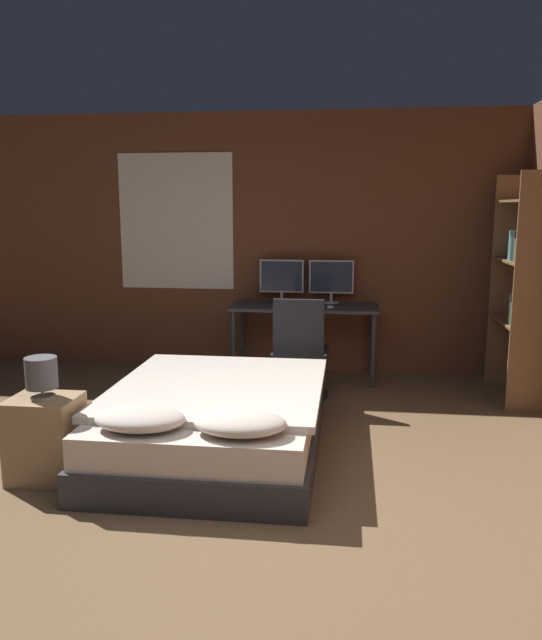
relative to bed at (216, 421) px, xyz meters
name	(u,v)px	position (x,y,z in m)	size (l,w,h in m)	color
ground_plane	(254,551)	(0.46, -1.24, -0.24)	(20.00, 20.00, 0.00)	brown
wall_back	(305,244)	(0.44, 2.43, 1.11)	(12.00, 0.08, 2.70)	brown
bed	(216,421)	(0.00, 0.00, 0.00)	(1.48, 1.96, 0.56)	#2D2D33
nightstand	(46,439)	(-0.99, -0.55, 0.03)	(0.42, 0.36, 0.55)	#997551
bedside_lamp	(41,374)	(-0.99, -0.55, 0.46)	(0.20, 0.20, 0.26)	gray
desk	(305,315)	(0.48, 2.06, 0.42)	(1.47, 0.61, 0.76)	#38383D
monitor_left	(282,278)	(0.22, 2.26, 0.76)	(0.46, 0.16, 0.44)	#B7B7BC
monitor_right	(331,279)	(0.73, 2.26, 0.76)	(0.46, 0.16, 0.44)	#B7B7BC
keyboard	(303,308)	(0.48, 1.86, 0.52)	(0.34, 0.13, 0.02)	#B7B7BC
computer_mouse	(330,307)	(0.74, 1.86, 0.53)	(0.07, 0.05, 0.04)	#B7B7BC
office_chair	(300,358)	(0.48, 1.38, 0.13)	(0.52, 0.52, 0.94)	black
bookshelf	(524,275)	(2.44, 1.58, 0.90)	(0.34, 0.89, 2.03)	brown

